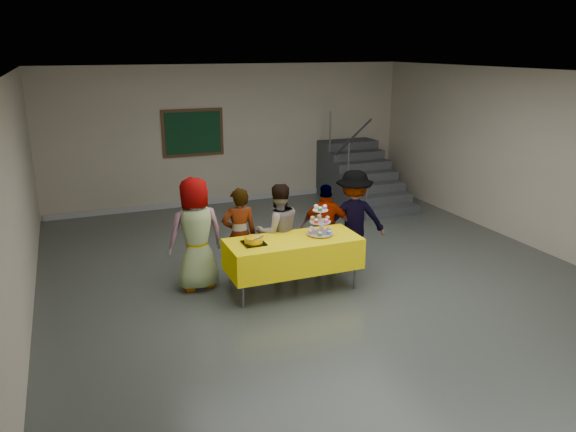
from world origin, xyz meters
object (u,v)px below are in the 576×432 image
at_px(bake_table, 293,253).
at_px(schoolchild_d, 326,227).
at_px(bear_cake, 254,240).
at_px(staircase, 358,178).
at_px(schoolchild_e, 354,219).
at_px(noticeboard, 193,133).
at_px(schoolchild_c, 278,231).
at_px(cupcake_stand, 320,224).
at_px(schoolchild_a, 196,234).
at_px(schoolchild_b, 239,235).

height_order(bake_table, schoolchild_d, schoolchild_d).
height_order(bear_cake, staircase, staircase).
height_order(schoolchild_d, schoolchild_e, schoolchild_e).
bearing_deg(bear_cake, noticeboard, 86.65).
xyz_separation_m(schoolchild_c, schoolchild_d, (0.81, 0.06, -0.05)).
height_order(bear_cake, schoolchild_d, schoolchild_d).
distance_m(bear_cake, schoolchild_d, 1.48).
xyz_separation_m(bear_cake, staircase, (3.82, 4.02, -0.34)).
height_order(schoolchild_c, schoolchild_e, schoolchild_e).
bearing_deg(bear_cake, cupcake_stand, 0.06).
bearing_deg(schoolchild_d, schoolchild_c, 24.61).
relative_size(bear_cake, schoolchild_c, 0.25).
height_order(bake_table, noticeboard, noticeboard).
bearing_deg(schoolchild_e, schoolchild_d, 12.79).
xyz_separation_m(bake_table, schoolchild_c, (-0.03, 0.52, 0.17)).
height_order(bear_cake, noticeboard, noticeboard).
xyz_separation_m(schoolchild_a, schoolchild_c, (1.22, -0.07, -0.09)).
bearing_deg(schoolchild_b, schoolchild_a, 8.61).
xyz_separation_m(staircase, noticeboard, (-3.54, 0.84, 1.11)).
bearing_deg(bear_cake, schoolchild_d, 22.13).
xyz_separation_m(bake_table, schoolchild_a, (-1.25, 0.59, 0.26)).
relative_size(cupcake_stand, schoolchild_d, 0.33).
height_order(schoolchild_a, staircase, staircase).
bearing_deg(schoolchild_a, staircase, -148.25).
relative_size(schoolchild_b, noticeboard, 1.09).
height_order(schoolchild_d, staircase, staircase).
distance_m(schoolchild_c, noticeboard, 4.46).
distance_m(cupcake_stand, noticeboard, 4.95).
bearing_deg(cupcake_stand, bear_cake, -179.94).
distance_m(cupcake_stand, schoolchild_d, 0.71).
relative_size(bear_cake, staircase, 0.15).
height_order(cupcake_stand, staircase, staircase).
xyz_separation_m(bear_cake, schoolchild_c, (0.55, 0.50, -0.10)).
bearing_deg(staircase, noticeboard, 166.71).
height_order(cupcake_stand, schoolchild_e, schoolchild_e).
bearing_deg(schoolchild_d, schoolchild_a, 20.37).
xyz_separation_m(cupcake_stand, bear_cake, (-1.00, -0.00, -0.11)).
bearing_deg(bake_table, schoolchild_b, 133.34).
distance_m(cupcake_stand, bear_cake, 1.00).
bearing_deg(schoolchild_b, bake_table, 138.03).
distance_m(schoolchild_b, staircase, 5.14).
relative_size(schoolchild_b, schoolchild_c, 0.98).
distance_m(schoolchild_a, staircase, 5.68).
relative_size(schoolchild_d, schoolchild_e, 0.87).
bearing_deg(bear_cake, schoolchild_c, 42.36).
bearing_deg(cupcake_stand, schoolchild_c, 132.28).
bearing_deg(bake_table, noticeboard, 93.43).
height_order(schoolchild_d, noticeboard, noticeboard).
distance_m(bake_table, schoolchild_a, 1.40).
height_order(bear_cake, schoolchild_b, schoolchild_b).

